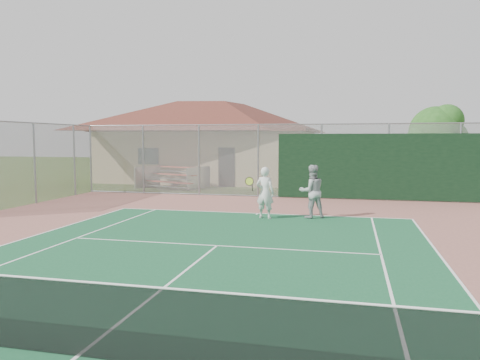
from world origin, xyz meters
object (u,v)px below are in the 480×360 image
tree (437,134)px  player_white_front (265,193)px  player_grey_back (312,192)px  bleachers (172,177)px  clubhouse (212,134)px

tree → player_white_front: bearing=-123.0°
tree → player_grey_back: 12.66m
player_white_front → player_grey_back: 1.67m
bleachers → player_white_front: player_white_front is taller
player_grey_back → tree: bearing=-142.9°
tree → player_grey_back: tree is taller
tree → player_grey_back: (-5.88, -11.01, -2.14)m
bleachers → player_white_front: (7.03, -9.06, 0.27)m
player_white_front → player_grey_back: bearing=-149.2°
bleachers → player_grey_back: player_grey_back is taller
bleachers → player_grey_back: (8.62, -8.56, 0.29)m
tree → bleachers: bearing=-170.4°
clubhouse → bleachers: 6.36m
clubhouse → bleachers: clubhouse is taller
bleachers → player_grey_back: size_ratio=2.08×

